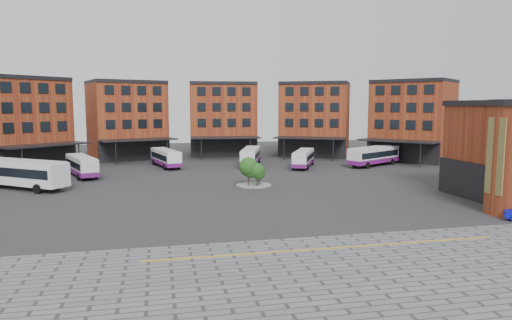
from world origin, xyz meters
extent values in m
plane|color=#28282B|center=(0.00, 0.00, 0.00)|extent=(160.00, 160.00, 0.00)
cube|color=slate|center=(2.00, -22.00, 0.01)|extent=(50.00, 22.00, 0.02)
cube|color=gold|center=(2.00, -14.00, 0.03)|extent=(26.00, 0.15, 0.02)
cube|color=brown|center=(-31.45, 36.93, 7.00)|extent=(16.35, 16.13, 14.00)
cube|color=black|center=(-28.20, 33.32, 2.00)|extent=(10.00, 9.07, 4.00)
cube|color=black|center=(-31.45, 36.93, 14.30)|extent=(16.55, 16.35, 0.60)
cube|color=black|center=(-28.07, 33.17, 9.20)|extent=(8.60, 7.77, 8.00)
cube|color=black|center=(-26.63, 31.58, 4.00)|extent=(12.61, 11.97, 0.25)
cylinder|color=black|center=(-28.81, 27.19, 2.00)|extent=(0.20, 0.20, 4.00)
cylinder|color=black|center=(-22.05, 33.28, 2.00)|extent=(0.20, 0.20, 4.00)
cube|color=brown|center=(-15.30, 46.44, 7.00)|extent=(15.55, 13.69, 14.00)
cube|color=black|center=(-13.72, 41.85, 2.00)|extent=(12.45, 4.71, 4.00)
cube|color=black|center=(-15.30, 46.44, 14.30)|extent=(15.65, 13.97, 0.60)
cube|color=black|center=(-13.66, 41.66, 9.20)|extent=(10.87, 3.87, 8.00)
cube|color=black|center=(-12.96, 39.63, 4.00)|extent=(13.72, 8.39, 0.25)
cylinder|color=black|center=(-16.67, 36.45, 2.00)|extent=(0.20, 0.20, 4.00)
cylinder|color=black|center=(-8.07, 39.41, 2.00)|extent=(0.20, 0.20, 4.00)
cube|color=brown|center=(3.28, 48.89, 7.00)|extent=(13.67, 10.88, 14.00)
cube|color=black|center=(2.94, 44.05, 2.00)|extent=(13.00, 1.41, 4.00)
cube|color=black|center=(3.28, 48.89, 14.30)|extent=(13.69, 11.18, 0.60)
cube|color=black|center=(2.93, 43.85, 9.20)|extent=(11.42, 0.95, 8.00)
cube|color=black|center=(2.78, 41.70, 4.00)|extent=(13.28, 5.30, 0.25)
cylinder|color=black|center=(-1.89, 40.22, 2.00)|extent=(0.20, 0.20, 4.00)
cylinder|color=black|center=(7.19, 39.59, 2.00)|extent=(0.20, 0.20, 4.00)
cube|color=brown|center=(21.34, 43.88, 7.00)|extent=(16.12, 14.81, 14.00)
cube|color=black|center=(19.14, 39.56, 2.00)|extent=(11.81, 6.35, 4.00)
cube|color=black|center=(21.34, 43.88, 14.30)|extent=(16.26, 15.08, 0.60)
cube|color=black|center=(19.04, 39.38, 9.20)|extent=(10.26, 5.33, 8.00)
cube|color=black|center=(18.07, 37.46, 4.00)|extent=(13.58, 9.82, 0.25)
cylinder|color=black|center=(13.20, 37.92, 2.00)|extent=(0.20, 0.20, 4.00)
cylinder|color=black|center=(21.31, 33.79, 2.00)|extent=(0.20, 0.20, 4.00)
cube|color=brown|center=(36.00, 32.21, 7.00)|extent=(16.02, 16.39, 14.00)
cube|color=black|center=(32.29, 29.09, 2.00)|extent=(8.74, 10.28, 4.00)
cube|color=black|center=(36.00, 32.21, 14.30)|extent=(16.25, 16.58, 0.60)
cube|color=black|center=(32.14, 28.96, 9.20)|extent=(7.47, 8.86, 8.00)
cube|color=black|center=(30.49, 27.58, 4.00)|extent=(11.73, 12.79, 0.25)
cylinder|color=black|center=(26.19, 29.91, 2.00)|extent=(0.20, 0.20, 4.00)
cylinder|color=black|center=(32.03, 22.94, 2.00)|extent=(0.20, 0.20, 4.00)
cube|color=black|center=(22.90, -2.00, 2.00)|extent=(0.40, 12.00, 4.00)
cube|color=#EE481C|center=(20.10, -8.00, 5.50)|extent=(0.12, 2.20, 7.00)
cylinder|color=gray|center=(2.00, 12.00, 0.06)|extent=(4.40, 4.40, 0.12)
cylinder|color=#332114|center=(1.20, 11.40, 0.89)|extent=(0.14, 0.14, 1.78)
sphere|color=#234416|center=(1.20, 11.40, 2.49)|extent=(2.39, 2.39, 2.39)
sphere|color=#234416|center=(1.40, 11.25, 1.96)|extent=(1.67, 1.67, 1.67)
cylinder|color=#332114|center=(2.80, 12.60, 0.64)|extent=(0.14, 0.14, 1.27)
sphere|color=#234416|center=(2.80, 12.60, 1.78)|extent=(1.56, 1.56, 1.56)
sphere|color=#234416|center=(3.00, 12.45, 1.40)|extent=(1.09, 1.09, 1.09)
cylinder|color=#332114|center=(2.20, 11.00, 0.73)|extent=(0.14, 0.14, 1.45)
sphere|color=#234416|center=(2.20, 11.00, 2.03)|extent=(1.95, 1.95, 1.95)
sphere|color=#234416|center=(2.40, 10.85, 1.60)|extent=(1.37, 1.37, 1.37)
cube|color=white|center=(-25.70, 15.52, 2.01)|extent=(11.73, 9.61, 2.77)
cube|color=black|center=(-25.70, 15.52, 2.21)|extent=(10.96, 9.08, 1.08)
cube|color=silver|center=(-25.70, 15.52, 3.45)|extent=(11.26, 9.23, 0.14)
cylinder|color=black|center=(-28.09, 19.01, 0.57)|extent=(1.11, 0.94, 1.13)
cylinder|color=black|center=(-23.32, 12.03, 0.57)|extent=(1.11, 0.94, 1.13)
cylinder|color=black|center=(-21.65, 14.32, 0.57)|extent=(1.11, 0.94, 1.13)
cube|color=silver|center=(-20.34, 24.37, 1.66)|extent=(5.81, 10.46, 2.29)
cube|color=black|center=(-20.34, 24.37, 1.82)|extent=(5.57, 9.71, 0.89)
cube|color=silver|center=(-20.34, 24.37, 2.85)|extent=(5.57, 10.04, 0.11)
cube|color=black|center=(-22.11, 29.10, 1.87)|extent=(1.90, 0.81, 1.03)
cube|color=#64176A|center=(-20.34, 24.37, 0.84)|extent=(5.86, 10.51, 0.65)
cylinder|color=black|center=(-22.59, 27.04, 0.47)|extent=(0.59, 0.97, 0.94)
cylinder|color=black|center=(-20.40, 27.87, 0.47)|extent=(0.59, 0.97, 0.94)
cylinder|color=black|center=(-20.27, 20.88, 0.47)|extent=(0.59, 0.97, 0.94)
cylinder|color=black|center=(-18.08, 21.70, 0.47)|extent=(0.59, 0.97, 0.94)
cube|color=white|center=(-8.50, 32.08, 1.64)|extent=(4.82, 10.42, 2.26)
cube|color=black|center=(-8.50, 32.08, 1.80)|extent=(4.67, 9.65, 0.88)
cube|color=silver|center=(-8.50, 32.08, 2.82)|extent=(4.63, 10.00, 0.11)
cube|color=black|center=(-9.77, 36.90, 1.85)|extent=(1.93, 0.62, 1.02)
cube|color=#64176A|center=(-8.50, 32.08, 0.83)|extent=(4.87, 10.47, 0.65)
cylinder|color=black|center=(-10.45, 34.93, 0.46)|extent=(0.50, 0.96, 0.92)
cylinder|color=black|center=(-8.21, 35.52, 0.46)|extent=(0.50, 0.96, 0.92)
cylinder|color=black|center=(-8.79, 28.64, 0.46)|extent=(0.50, 0.96, 0.92)
cylinder|color=black|center=(-6.56, 29.23, 0.46)|extent=(0.50, 0.96, 0.92)
cube|color=white|center=(5.42, 30.77, 1.67)|extent=(5.34, 10.59, 2.31)
cube|color=black|center=(5.42, 30.77, 1.84)|extent=(5.15, 9.82, 0.89)
cube|color=silver|center=(5.42, 30.77, 2.87)|extent=(5.12, 10.17, 0.11)
cube|color=black|center=(6.93, 35.62, 1.88)|extent=(1.95, 0.71, 1.04)
cube|color=#64176A|center=(5.42, 30.77, 0.85)|extent=(5.39, 10.64, 0.66)
cylinder|color=black|center=(5.28, 34.29, 0.47)|extent=(0.55, 0.98, 0.94)
cylinder|color=black|center=(7.53, 33.59, 0.47)|extent=(0.55, 0.98, 0.94)
cylinder|color=black|center=(3.30, 27.96, 0.47)|extent=(0.55, 0.98, 0.94)
cylinder|color=black|center=(5.55, 27.26, 0.47)|extent=(0.55, 0.98, 0.94)
cube|color=white|center=(13.40, 26.85, 1.59)|extent=(6.37, 9.84, 2.20)
cube|color=black|center=(13.40, 26.85, 1.75)|extent=(6.07, 9.16, 0.85)
cube|color=silver|center=(13.40, 26.85, 2.74)|extent=(6.11, 9.45, 0.11)
cube|color=black|center=(15.53, 31.18, 1.79)|extent=(1.76, 0.95, 0.99)
cube|color=#64176A|center=(13.40, 26.85, 0.81)|extent=(6.42, 9.90, 0.63)
cylinder|color=black|center=(13.78, 30.18, 0.45)|extent=(0.64, 0.92, 0.90)
cylinder|color=black|center=(15.80, 29.19, 0.45)|extent=(0.64, 0.92, 0.90)
cylinder|color=black|center=(11.00, 24.51, 0.45)|extent=(0.64, 0.92, 0.90)
cylinder|color=black|center=(13.01, 23.52, 0.45)|extent=(0.64, 0.92, 0.90)
cube|color=white|center=(25.46, 26.17, 1.83)|extent=(11.13, 7.88, 2.53)
cube|color=black|center=(25.46, 26.17, 2.01)|extent=(10.37, 7.48, 0.98)
cube|color=silver|center=(25.46, 26.17, 3.15)|extent=(10.69, 7.56, 0.12)
cube|color=black|center=(30.30, 28.94, 2.06)|extent=(1.19, 1.96, 1.13)
cube|color=#64176A|center=(25.46, 26.17, 0.93)|extent=(11.19, 7.93, 0.72)
cylinder|color=black|center=(27.97, 29.10, 0.52)|extent=(1.05, 0.78, 1.03)
cylinder|color=black|center=(29.25, 26.86, 0.52)|extent=(1.05, 0.78, 1.03)
cylinder|color=black|center=(21.67, 25.49, 0.52)|extent=(1.05, 0.78, 1.03)
cylinder|color=black|center=(22.95, 23.25, 0.52)|extent=(1.05, 0.78, 1.03)
camera|label=1|loc=(-9.74, -43.40, 10.09)|focal=32.00mm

